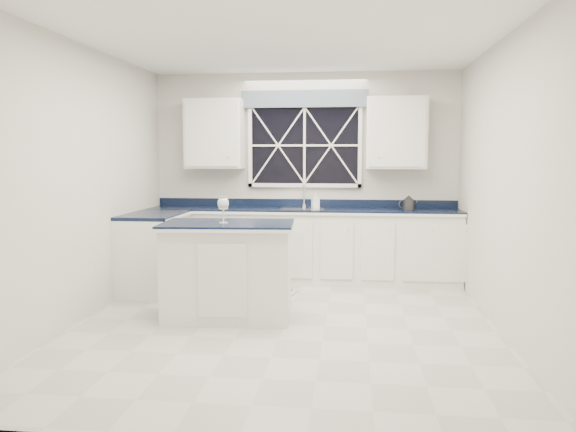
# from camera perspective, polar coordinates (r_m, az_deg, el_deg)

# --- Properties ---
(ground) EXTENTS (4.50, 4.50, 0.00)m
(ground) POSITION_cam_1_polar(r_m,az_deg,el_deg) (5.48, -0.37, -11.01)
(ground) COLOR #A4A4A0
(ground) RESTS_ON ground
(back_wall) EXTENTS (4.00, 0.10, 2.70)m
(back_wall) POSITION_cam_1_polar(r_m,az_deg,el_deg) (7.48, 1.71, 4.11)
(back_wall) COLOR beige
(back_wall) RESTS_ON ground
(base_cabinets) EXTENTS (3.99, 1.60, 0.90)m
(base_cabinets) POSITION_cam_1_polar(r_m,az_deg,el_deg) (7.14, -1.28, -3.25)
(base_cabinets) COLOR silver
(base_cabinets) RESTS_ON ground
(countertop) EXTENTS (3.98, 0.64, 0.04)m
(countertop) POSITION_cam_1_polar(r_m,az_deg,el_deg) (7.21, 1.50, 0.61)
(countertop) COLOR black
(countertop) RESTS_ON base_cabinets
(dishwasher) EXTENTS (0.60, 0.58, 0.82)m
(dishwasher) POSITION_cam_1_polar(r_m,az_deg,el_deg) (7.45, -6.99, -3.21)
(dishwasher) COLOR black
(dishwasher) RESTS_ON ground
(window) EXTENTS (1.65, 0.09, 1.26)m
(window) POSITION_cam_1_polar(r_m,az_deg,el_deg) (7.43, 1.69, 7.80)
(window) COLOR black
(window) RESTS_ON ground
(upper_cabinets) EXTENTS (3.10, 0.34, 0.90)m
(upper_cabinets) POSITION_cam_1_polar(r_m,az_deg,el_deg) (7.31, 1.61, 8.37)
(upper_cabinets) COLOR silver
(upper_cabinets) RESTS_ON ground
(faucet) EXTENTS (0.05, 0.20, 0.30)m
(faucet) POSITION_cam_1_polar(r_m,az_deg,el_deg) (7.38, 1.63, 2.13)
(faucet) COLOR silver
(faucet) RESTS_ON countertop
(island) EXTENTS (1.34, 0.86, 0.96)m
(island) POSITION_cam_1_polar(r_m,az_deg,el_deg) (5.64, -6.09, -5.47)
(island) COLOR silver
(island) RESTS_ON ground
(rug) EXTENTS (1.33, 0.97, 0.02)m
(rug) POSITION_cam_1_polar(r_m,az_deg,el_deg) (6.68, -4.76, -7.78)
(rug) COLOR #A4A49F
(rug) RESTS_ON ground
(kettle) EXTENTS (0.25, 0.20, 0.18)m
(kettle) POSITION_cam_1_polar(r_m,az_deg,el_deg) (7.19, 12.14, 1.29)
(kettle) COLOR #2B2B2D
(kettle) RESTS_ON countertop
(wine_glass) EXTENTS (0.11, 0.11, 0.26)m
(wine_glass) POSITION_cam_1_polar(r_m,az_deg,el_deg) (5.50, -6.60, 1.16)
(wine_glass) COLOR silver
(wine_glass) RESTS_ON island
(soap_bottle) EXTENTS (0.12, 0.12, 0.20)m
(soap_bottle) POSITION_cam_1_polar(r_m,az_deg,el_deg) (7.40, 2.81, 1.67)
(soap_bottle) COLOR silver
(soap_bottle) RESTS_ON countertop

